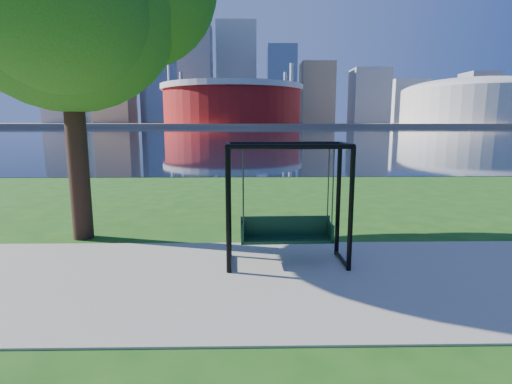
{
  "coord_description": "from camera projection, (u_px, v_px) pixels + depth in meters",
  "views": [
    {
      "loc": [
        -0.37,
        -6.7,
        2.56
      ],
      "look_at": [
        -0.24,
        0.0,
        1.39
      ],
      "focal_mm": 28.0,
      "sensor_mm": 36.0,
      "label": 1
    }
  ],
  "objects": [
    {
      "name": "ground",
      "position": [
        270.0,
        269.0,
        7.05
      ],
      "size": [
        900.0,
        900.0,
        0.0
      ],
      "primitive_type": "plane",
      "color": "#1E5114",
      "rests_on": "ground"
    },
    {
      "name": "path",
      "position": [
        271.0,
        279.0,
        6.55
      ],
      "size": [
        120.0,
        4.0,
        0.03
      ],
      "primitive_type": "cube",
      "color": "#9E937F",
      "rests_on": "ground"
    },
    {
      "name": "river",
      "position": [
        250.0,
        132.0,
        107.51
      ],
      "size": [
        900.0,
        180.0,
        0.02
      ],
      "primitive_type": "cube",
      "color": "black",
      "rests_on": "ground"
    },
    {
      "name": "far_bank",
      "position": [
        249.0,
        125.0,
        308.27
      ],
      "size": [
        900.0,
        228.0,
        2.0
      ],
      "primitive_type": "cube",
      "color": "#937F60",
      "rests_on": "ground"
    },
    {
      "name": "stadium",
      "position": [
        232.0,
        103.0,
        235.89
      ],
      "size": [
        83.0,
        83.0,
        32.0
      ],
      "color": "maroon",
      "rests_on": "far_bank"
    },
    {
      "name": "arena",
      "position": [
        475.0,
        100.0,
        238.22
      ],
      "size": [
        84.0,
        84.0,
        26.56
      ],
      "color": "beige",
      "rests_on": "far_bank"
    },
    {
      "name": "skyline",
      "position": [
        244.0,
        80.0,
        315.4
      ],
      "size": [
        392.0,
        66.0,
        96.5
      ],
      "color": "gray",
      "rests_on": "far_bank"
    },
    {
      "name": "swing",
      "position": [
        287.0,
        207.0,
        7.14
      ],
      "size": [
        2.19,
        1.0,
        2.21
      ],
      "rotation": [
        0.0,
        0.0,
        0.03
      ],
      "color": "black",
      "rests_on": "ground"
    }
  ]
}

